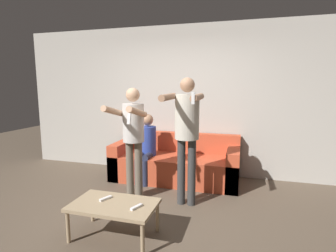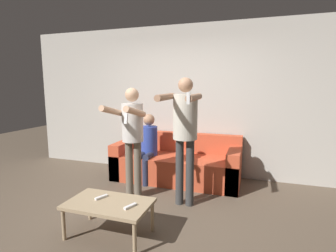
{
  "view_description": "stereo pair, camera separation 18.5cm",
  "coord_description": "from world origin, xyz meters",
  "px_view_note": "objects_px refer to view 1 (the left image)",
  "views": [
    {
      "loc": [
        1.05,
        -2.79,
        1.62
      ],
      "look_at": [
        -0.03,
        1.01,
        1.02
      ],
      "focal_mm": 28.0,
      "sensor_mm": 36.0,
      "label": 1
    },
    {
      "loc": [
        1.22,
        -2.74,
        1.62
      ],
      "look_at": [
        -0.03,
        1.01,
        1.02
      ],
      "focal_mm": 28.0,
      "sensor_mm": 36.0,
      "label": 2
    }
  ],
  "objects_px": {
    "coffee_table": "(114,207)",
    "remote_far": "(106,198)",
    "person_standing_right": "(187,126)",
    "remote_near": "(137,207)",
    "person_seated": "(146,145)",
    "couch": "(175,164)",
    "person_standing_left": "(133,131)"
  },
  "relations": [
    {
      "from": "coffee_table",
      "to": "remote_far",
      "type": "bearing_deg",
      "value": 154.64
    },
    {
      "from": "person_standing_right",
      "to": "remote_near",
      "type": "distance_m",
      "value": 1.27
    },
    {
      "from": "person_standing_right",
      "to": "remote_far",
      "type": "xyz_separation_m",
      "value": [
        -0.71,
        -0.91,
        -0.7
      ]
    },
    {
      "from": "person_seated",
      "to": "coffee_table",
      "type": "bearing_deg",
      "value": -81.19
    },
    {
      "from": "person_standing_right",
      "to": "person_seated",
      "type": "bearing_deg",
      "value": 138.83
    },
    {
      "from": "couch",
      "to": "remote_far",
      "type": "xyz_separation_m",
      "value": [
        -0.33,
        -1.84,
        0.12
      ]
    },
    {
      "from": "person_standing_left",
      "to": "person_seated",
      "type": "xyz_separation_m",
      "value": [
        -0.08,
        0.74,
        -0.36
      ]
    },
    {
      "from": "couch",
      "to": "person_standing_left",
      "type": "relative_size",
      "value": 1.35
    },
    {
      "from": "person_standing_left",
      "to": "person_seated",
      "type": "distance_m",
      "value": 0.83
    },
    {
      "from": "person_seated",
      "to": "coffee_table",
      "type": "relative_size",
      "value": 1.27
    },
    {
      "from": "person_standing_left",
      "to": "couch",
      "type": "bearing_deg",
      "value": 67.48
    },
    {
      "from": "person_standing_right",
      "to": "remote_far",
      "type": "relative_size",
      "value": 11.45
    },
    {
      "from": "couch",
      "to": "coffee_table",
      "type": "distance_m",
      "value": 1.91
    },
    {
      "from": "person_seated",
      "to": "coffee_table",
      "type": "distance_m",
      "value": 1.76
    },
    {
      "from": "couch",
      "to": "person_standing_left",
      "type": "bearing_deg",
      "value": -112.52
    },
    {
      "from": "person_standing_right",
      "to": "coffee_table",
      "type": "height_order",
      "value": "person_standing_right"
    },
    {
      "from": "person_standing_left",
      "to": "coffee_table",
      "type": "height_order",
      "value": "person_standing_left"
    },
    {
      "from": "person_standing_right",
      "to": "remote_near",
      "type": "xyz_separation_m",
      "value": [
        -0.3,
        -1.01,
        -0.7
      ]
    },
    {
      "from": "person_standing_left",
      "to": "person_seated",
      "type": "relative_size",
      "value": 1.39
    },
    {
      "from": "person_standing_left",
      "to": "remote_near",
      "type": "xyz_separation_m",
      "value": [
        0.46,
        -1.01,
        -0.59
      ]
    },
    {
      "from": "person_seated",
      "to": "coffee_table",
      "type": "xyz_separation_m",
      "value": [
        0.27,
        -1.71,
        -0.28
      ]
    },
    {
      "from": "person_standing_right",
      "to": "remote_far",
      "type": "distance_m",
      "value": 1.35
    },
    {
      "from": "person_standing_left",
      "to": "person_standing_right",
      "type": "height_order",
      "value": "person_standing_right"
    },
    {
      "from": "person_seated",
      "to": "remote_near",
      "type": "bearing_deg",
      "value": -72.8
    },
    {
      "from": "person_seated",
      "to": "remote_far",
      "type": "distance_m",
      "value": 1.67
    },
    {
      "from": "couch",
      "to": "person_standing_right",
      "type": "bearing_deg",
      "value": -67.45
    },
    {
      "from": "couch",
      "to": "remote_near",
      "type": "relative_size",
      "value": 14.16
    },
    {
      "from": "person_standing_left",
      "to": "remote_near",
      "type": "distance_m",
      "value": 1.26
    },
    {
      "from": "couch",
      "to": "person_standing_right",
      "type": "xyz_separation_m",
      "value": [
        0.38,
        -0.93,
        0.82
      ]
    },
    {
      "from": "coffee_table",
      "to": "couch",
      "type": "bearing_deg",
      "value": 84.1
    },
    {
      "from": "remote_near",
      "to": "remote_far",
      "type": "xyz_separation_m",
      "value": [
        -0.41,
        0.1,
        0.0
      ]
    },
    {
      "from": "coffee_table",
      "to": "remote_far",
      "type": "distance_m",
      "value": 0.15
    }
  ]
}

